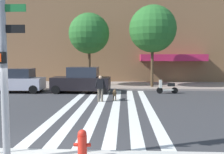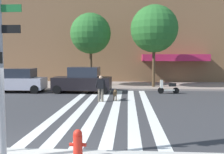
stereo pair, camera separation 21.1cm
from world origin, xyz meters
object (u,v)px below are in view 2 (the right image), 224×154
dog_on_leash (115,93)px  parked_car_behind_first (83,81)px  pedestrian_dog_walker (101,87)px  parked_car_near_curb (18,81)px  street_tree_nearest (91,34)px  street_tree_middle (154,29)px  fire_hydrant (78,144)px  parked_scooter (168,87)px

dog_on_leash → parked_car_behind_first: bearing=130.7°
parked_car_behind_first → pedestrian_dog_walker: parked_car_behind_first is taller
parked_car_near_curb → street_tree_nearest: (5.32, 3.60, 4.05)m
parked_car_behind_first → street_tree_middle: size_ratio=0.63×
fire_hydrant → parked_car_near_curb: (-7.48, 12.69, 0.39)m
parked_car_near_curb → dog_on_leash: 8.57m
parked_scooter → pedestrian_dog_walker: pedestrian_dog_walker is taller
street_tree_nearest → pedestrian_dog_walker: street_tree_nearest is taller
street_tree_middle → dog_on_leash: (-3.12, -6.21, -4.84)m
street_tree_middle → dog_on_leash: size_ratio=6.56×
parked_scooter → street_tree_nearest: 8.76m
parked_car_near_curb → parked_scooter: bearing=-0.5°
fire_hydrant → street_tree_middle: (3.58, 15.73, 4.76)m
parked_car_behind_first → pedestrian_dog_walker: (1.85, -3.81, -0.03)m
parked_car_behind_first → street_tree_nearest: size_ratio=0.68×
fire_hydrant → street_tree_nearest: size_ratio=0.11×
fire_hydrant → parked_car_behind_first: bearing=100.1°
pedestrian_dog_walker → dog_on_leash: bearing=36.7°
fire_hydrant → parked_car_behind_first: parked_car_behind_first is taller
parked_car_near_curb → parked_scooter: (11.87, -0.11, -0.43)m
parked_car_near_curb → street_tree_middle: (11.06, 3.04, 4.37)m
street_tree_middle → street_tree_nearest: bearing=174.4°
parked_car_behind_first → street_tree_middle: street_tree_middle is taller
parked_car_near_curb → street_tree_nearest: 7.60m
parked_car_near_curb → street_tree_nearest: bearing=34.1°
pedestrian_dog_walker → dog_on_leash: 1.18m
parked_scooter → street_tree_nearest: size_ratio=0.24×
parked_car_behind_first → parked_scooter: size_ratio=2.80×
fire_hydrant → street_tree_middle: size_ratio=0.11×
fire_hydrant → street_tree_nearest: 17.02m
parked_car_behind_first → dog_on_leash: 4.20m
fire_hydrant → pedestrian_dog_walker: bearing=92.6°
street_tree_nearest → pedestrian_dog_walker: size_ratio=4.08×
parked_car_near_curb → parked_scooter: 11.88m
street_tree_nearest → dog_on_leash: street_tree_nearest is taller
parked_car_near_curb → dog_on_leash: size_ratio=3.95×
fire_hydrant → parked_scooter: (4.38, 12.58, -0.04)m
street_tree_middle → dog_on_leash: 8.47m
street_tree_middle → parked_car_near_curb: bearing=-164.6°
parked_car_near_curb → dog_on_leash: bearing=-21.7°
fire_hydrant → dog_on_leash: 9.53m
parked_scooter → street_tree_middle: (-0.81, 3.15, 4.80)m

